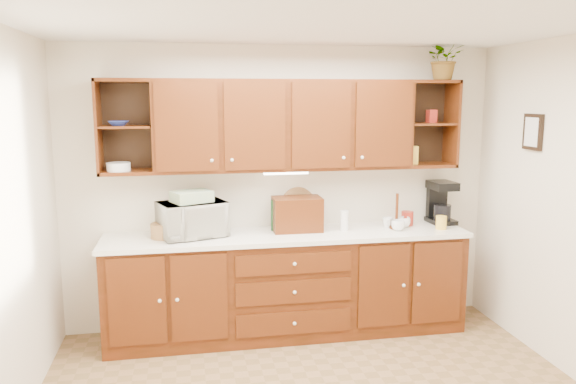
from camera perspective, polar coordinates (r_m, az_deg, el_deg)
name	(u,v)px	position (r m, az deg, el deg)	size (l,w,h in m)	color
ceiling	(332,18)	(3.49, 4.47, 17.20)	(4.00, 4.00, 0.00)	white
back_wall	(282,188)	(5.24, -0.63, 0.43)	(4.00, 4.00, 0.00)	beige
base_cabinets	(288,285)	(5.16, -0.03, -9.46)	(3.20, 0.60, 0.90)	#361906
countertop	(288,235)	(5.01, -0.01, -4.42)	(3.24, 0.64, 0.04)	white
upper_cabinets	(286,125)	(5.02, -0.22, 6.84)	(3.20, 0.33, 0.80)	#361906
undercabinet_light	(286,173)	(5.00, -0.21, 1.96)	(0.40, 0.05, 0.03)	white
framed_picture	(533,132)	(5.12, 23.62, 5.61)	(0.03, 0.24, 0.30)	black
wicker_basket	(165,230)	(4.95, -12.43, -3.84)	(0.24, 0.24, 0.13)	#9B7040
microwave	(192,219)	(4.93, -9.70, -2.74)	(0.55, 0.37, 0.31)	beige
towel_stack	(192,196)	(4.89, -9.77, -0.45)	(0.32, 0.23, 0.10)	#EAE66E
wine_bottle	(275,215)	(5.08, -1.37, -2.37)	(0.07, 0.07, 0.28)	black
woven_tray	(299,225)	(5.27, 1.09, -3.40)	(0.37, 0.37, 0.02)	#9B7040
bread_box	(297,214)	(5.07, 0.91, -2.25)	(0.44, 0.27, 0.31)	#361906
mug_tree	(396,223)	(5.27, 10.96, -3.10)	(0.30, 0.30, 0.33)	#361906
canister_red	(407,218)	(5.42, 12.02, -2.63)	(0.11, 0.11, 0.13)	maroon
canister_white	(344,221)	(5.11, 5.74, -2.90)	(0.07, 0.07, 0.18)	white
canister_yellow	(441,223)	(5.34, 15.29, -3.01)	(0.10, 0.10, 0.12)	gold
coffee_maker	(440,203)	(5.58, 15.23, -1.06)	(0.23, 0.29, 0.40)	black
bowl_stack	(119,123)	(4.93, -16.83, 6.69)	(0.16, 0.16, 0.04)	navy
plate_stack	(118,167)	(4.96, -16.84, 2.47)	(0.20, 0.20, 0.07)	white
pantry_box_yellow	(412,155)	(5.35, 12.51, 3.68)	(0.09, 0.07, 0.17)	gold
pantry_box_red	(432,116)	(5.42, 14.38, 7.46)	(0.08, 0.07, 0.12)	maroon
potted_plant	(445,58)	(5.42, 15.62, 12.94)	(0.35, 0.30, 0.39)	#999999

